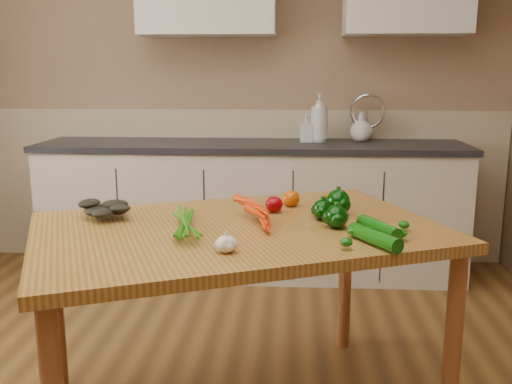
{
  "coord_description": "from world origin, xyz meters",
  "views": [
    {
      "loc": [
        0.47,
        -1.6,
        1.36
      ],
      "look_at": [
        0.32,
        0.71,
        0.88
      ],
      "focal_mm": 40.0,
      "sensor_mm": 36.0,
      "label": 1
    }
  ],
  "objects_px": {
    "zucchini_a": "(379,228)",
    "table": "(239,249)",
    "pepper_c": "(336,217)",
    "tomato_a": "(274,204)",
    "soap_bottle_c": "(361,127)",
    "tomato_c": "(328,202)",
    "soap_bottle_b": "(306,128)",
    "carrot_bunch": "(235,216)",
    "leafy_greens": "(101,207)",
    "soap_bottle_a": "(319,117)",
    "zucchini_b": "(375,237)",
    "garlic_bulb": "(226,244)",
    "pepper_b": "(338,202)",
    "pepper_a": "(322,210)",
    "tomato_b": "(291,198)"
  },
  "relations": [
    {
      "from": "pepper_c",
      "to": "tomato_a",
      "type": "xyz_separation_m",
      "value": [
        -0.24,
        0.23,
        -0.01
      ]
    },
    {
      "from": "soap_bottle_c",
      "to": "pepper_c",
      "type": "height_order",
      "value": "soap_bottle_c"
    },
    {
      "from": "tomato_c",
      "to": "zucchini_b",
      "type": "xyz_separation_m",
      "value": [
        0.13,
        -0.51,
        -0.0
      ]
    },
    {
      "from": "pepper_a",
      "to": "zucchini_a",
      "type": "height_order",
      "value": "pepper_a"
    },
    {
      "from": "pepper_c",
      "to": "tomato_a",
      "type": "bearing_deg",
      "value": 136.42
    },
    {
      "from": "carrot_bunch",
      "to": "tomato_b",
      "type": "height_order",
      "value": "carrot_bunch"
    },
    {
      "from": "soap_bottle_b",
      "to": "carrot_bunch",
      "type": "relative_size",
      "value": 0.68
    },
    {
      "from": "carrot_bunch",
      "to": "pepper_c",
      "type": "distance_m",
      "value": 0.38
    },
    {
      "from": "table",
      "to": "tomato_a",
      "type": "distance_m",
      "value": 0.29
    },
    {
      "from": "garlic_bulb",
      "to": "zucchini_a",
      "type": "height_order",
      "value": "garlic_bulb"
    },
    {
      "from": "table",
      "to": "leafy_greens",
      "type": "height_order",
      "value": "leafy_greens"
    },
    {
      "from": "table",
      "to": "pepper_b",
      "type": "distance_m",
      "value": 0.46
    },
    {
      "from": "soap_bottle_b",
      "to": "tomato_a",
      "type": "relative_size",
      "value": 2.57
    },
    {
      "from": "pepper_b",
      "to": "pepper_c",
      "type": "distance_m",
      "value": 0.22
    },
    {
      "from": "soap_bottle_c",
      "to": "tomato_c",
      "type": "bearing_deg",
      "value": -118.33
    },
    {
      "from": "soap_bottle_a",
      "to": "zucchini_a",
      "type": "bearing_deg",
      "value": 82.16
    },
    {
      "from": "soap_bottle_b",
      "to": "zucchini_a",
      "type": "height_order",
      "value": "soap_bottle_b"
    },
    {
      "from": "soap_bottle_b",
      "to": "carrot_bunch",
      "type": "xyz_separation_m",
      "value": [
        -0.31,
        -1.77,
        -0.16
      ]
    },
    {
      "from": "tomato_a",
      "to": "tomato_c",
      "type": "distance_m",
      "value": 0.24
    },
    {
      "from": "soap_bottle_b",
      "to": "zucchini_a",
      "type": "distance_m",
      "value": 1.89
    },
    {
      "from": "soap_bottle_a",
      "to": "zucchini_b",
      "type": "bearing_deg",
      "value": 80.99
    },
    {
      "from": "pepper_a",
      "to": "soap_bottle_b",
      "type": "bearing_deg",
      "value": 90.95
    },
    {
      "from": "pepper_c",
      "to": "garlic_bulb",
      "type": "bearing_deg",
      "value": -139.72
    },
    {
      "from": "zucchini_a",
      "to": "zucchini_b",
      "type": "xyz_separation_m",
      "value": [
        -0.03,
        -0.13,
        0.0
      ]
    },
    {
      "from": "garlic_bulb",
      "to": "pepper_b",
      "type": "xyz_separation_m",
      "value": [
        0.4,
        0.53,
        0.02
      ]
    },
    {
      "from": "table",
      "to": "garlic_bulb",
      "type": "xyz_separation_m",
      "value": [
        -0.01,
        -0.32,
        0.12
      ]
    },
    {
      "from": "garlic_bulb",
      "to": "tomato_b",
      "type": "distance_m",
      "value": 0.68
    },
    {
      "from": "soap_bottle_c",
      "to": "zucchini_a",
      "type": "bearing_deg",
      "value": -111.5
    },
    {
      "from": "pepper_c",
      "to": "tomato_a",
      "type": "relative_size",
      "value": 1.17
    },
    {
      "from": "tomato_c",
      "to": "zucchini_a",
      "type": "xyz_separation_m",
      "value": [
        0.16,
        -0.38,
        -0.0
      ]
    },
    {
      "from": "table",
      "to": "garlic_bulb",
      "type": "relative_size",
      "value": 25.91
    },
    {
      "from": "soap_bottle_c",
      "to": "pepper_c",
      "type": "distance_m",
      "value": 1.9
    },
    {
      "from": "leafy_greens",
      "to": "pepper_b",
      "type": "relative_size",
      "value": 2.13
    },
    {
      "from": "zucchini_a",
      "to": "pepper_b",
      "type": "bearing_deg",
      "value": 112.46
    },
    {
      "from": "zucchini_a",
      "to": "soap_bottle_c",
      "type": "bearing_deg",
      "value": 85.38
    },
    {
      "from": "table",
      "to": "pepper_c",
      "type": "relative_size",
      "value": 20.46
    },
    {
      "from": "pepper_b",
      "to": "zucchini_a",
      "type": "xyz_separation_m",
      "value": [
        0.12,
        -0.3,
        -0.02
      ]
    },
    {
      "from": "carrot_bunch",
      "to": "zucchini_a",
      "type": "relative_size",
      "value": 1.27
    },
    {
      "from": "soap_bottle_a",
      "to": "soap_bottle_b",
      "type": "xyz_separation_m",
      "value": [
        -0.09,
        -0.01,
        -0.07
      ]
    },
    {
      "from": "soap_bottle_b",
      "to": "pepper_a",
      "type": "bearing_deg",
      "value": 91.34
    },
    {
      "from": "leafy_greens",
      "to": "tomato_c",
      "type": "height_order",
      "value": "leafy_greens"
    },
    {
      "from": "pepper_c",
      "to": "zucchini_a",
      "type": "distance_m",
      "value": 0.17
    },
    {
      "from": "garlic_bulb",
      "to": "tomato_b",
      "type": "height_order",
      "value": "tomato_b"
    },
    {
      "from": "tomato_a",
      "to": "carrot_bunch",
      "type": "bearing_deg",
      "value": -124.18
    },
    {
      "from": "tomato_a",
      "to": "leafy_greens",
      "type": "bearing_deg",
      "value": -166.16
    },
    {
      "from": "soap_bottle_c",
      "to": "leafy_greens",
      "type": "xyz_separation_m",
      "value": [
        -1.21,
        -1.8,
        -0.15
      ]
    },
    {
      "from": "garlic_bulb",
      "to": "soap_bottle_c",
      "type": "bearing_deg",
      "value": 72.79
    },
    {
      "from": "tomato_b",
      "to": "pepper_b",
      "type": "bearing_deg",
      "value": -32.05
    },
    {
      "from": "soap_bottle_b",
      "to": "garlic_bulb",
      "type": "xyz_separation_m",
      "value": [
        -0.3,
        -2.11,
        -0.17
      ]
    },
    {
      "from": "zucchini_a",
      "to": "table",
      "type": "bearing_deg",
      "value": 171.13
    }
  ]
}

